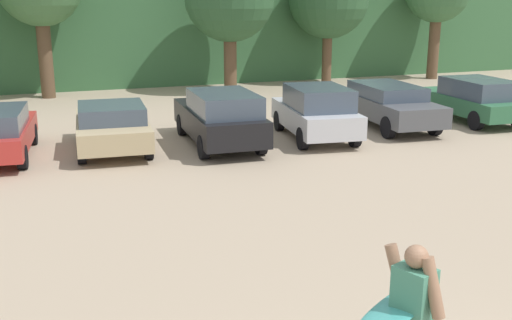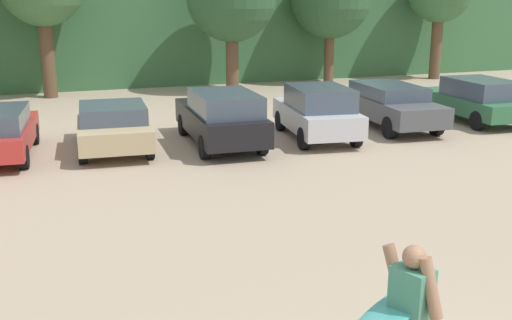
{
  "view_description": "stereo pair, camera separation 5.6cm",
  "coord_description": "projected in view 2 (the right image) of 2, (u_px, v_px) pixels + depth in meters",
  "views": [
    {
      "loc": [
        -3.85,
        -3.76,
        4.17
      ],
      "look_at": [
        -0.06,
        6.42,
        1.26
      ],
      "focal_mm": 42.62,
      "sensor_mm": 36.0,
      "label": 1
    },
    {
      "loc": [
        -3.79,
        -3.77,
        4.17
      ],
      "look_at": [
        -0.06,
        6.42,
        1.26
      ],
      "focal_mm": 42.62,
      "sensor_mm": 36.0,
      "label": 2
    }
  ],
  "objects": [
    {
      "name": "hillside_ridge",
      "position": [
        102.0,
        21.0,
        33.18
      ],
      "size": [
        108.0,
        12.0,
        5.82
      ],
      "primitive_type": "cube",
      "color": "#38663D",
      "rests_on": "ground_plane"
    },
    {
      "name": "parked_car_black",
      "position": [
        221.0,
        117.0,
        17.45
      ],
      "size": [
        2.01,
        4.75,
        1.62
      ],
      "rotation": [
        0.0,
        0.0,
        1.52
      ],
      "color": "black",
      "rests_on": "ground_plane"
    },
    {
      "name": "parked_car_tan",
      "position": [
        113.0,
        125.0,
        17.01
      ],
      "size": [
        2.23,
        4.33,
        1.33
      ],
      "rotation": [
        0.0,
        0.0,
        1.49
      ],
      "color": "tan",
      "rests_on": "ground_plane"
    },
    {
      "name": "surfboard_teal",
      "position": [
        395.0,
        308.0,
        6.58
      ],
      "size": [
        1.79,
        1.37,
        0.15
      ],
      "rotation": [
        0.0,
        0.0,
        3.7
      ],
      "color": "teal"
    },
    {
      "name": "person_adult",
      "position": [
        411.0,
        308.0,
        6.52
      ],
      "size": [
        0.43,
        0.78,
        1.66
      ],
      "rotation": [
        0.0,
        0.0,
        3.5
      ],
      "color": "#26593F",
      "rests_on": "ground_plane"
    },
    {
      "name": "parked_car_dark_gray",
      "position": [
        390.0,
        104.0,
        20.02
      ],
      "size": [
        2.15,
        4.77,
        1.4
      ],
      "rotation": [
        0.0,
        0.0,
        1.49
      ],
      "color": "#4C4F54",
      "rests_on": "ground_plane"
    },
    {
      "name": "parked_car_forest_green",
      "position": [
        475.0,
        99.0,
        20.94
      ],
      "size": [
        2.07,
        4.63,
        1.5
      ],
      "rotation": [
        0.0,
        0.0,
        1.51
      ],
      "color": "#2D6642",
      "rests_on": "ground_plane"
    },
    {
      "name": "parked_car_silver",
      "position": [
        317.0,
        112.0,
        18.28
      ],
      "size": [
        2.25,
        4.17,
        1.62
      ],
      "rotation": [
        0.0,
        0.0,
        1.44
      ],
      "color": "silver",
      "rests_on": "ground_plane"
    }
  ]
}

